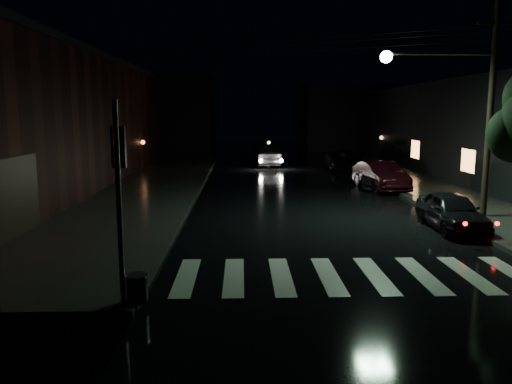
{
  "coord_description": "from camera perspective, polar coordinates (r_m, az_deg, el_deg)",
  "views": [
    {
      "loc": [
        0.22,
        -11.59,
        4.1
      ],
      "look_at": [
        0.66,
        4.02,
        1.6
      ],
      "focal_mm": 35.0,
      "sensor_mm": 36.0,
      "label": 1
    }
  ],
  "objects": [
    {
      "name": "building_left",
      "position": [
        30.18,
        -25.7,
        7.07
      ],
      "size": [
        10.0,
        36.0,
        7.0
      ],
      "primitive_type": "cube",
      "color": "black",
      "rests_on": "ground"
    },
    {
      "name": "parked_car_a",
      "position": [
        18.88,
        21.45,
        -2.04
      ],
      "size": [
        1.59,
        3.88,
        1.32
      ],
      "primitive_type": "imported",
      "rotation": [
        0.0,
        0.0,
        -0.01
      ],
      "color": "black",
      "rests_on": "ground"
    },
    {
      "name": "oncoming_car",
      "position": [
        38.59,
        1.1,
        4.2
      ],
      "size": [
        2.16,
        5.02,
        1.61
      ],
      "primitive_type": "imported",
      "rotation": [
        0.0,
        0.0,
        3.24
      ],
      "color": "black",
      "rests_on": "ground"
    },
    {
      "name": "sidewalk_right",
      "position": [
        27.69,
        19.1,
        0.24
      ],
      "size": [
        4.0,
        44.0,
        0.15
      ],
      "primitive_type": "cube",
      "color": "#282826",
      "rests_on": "ground"
    },
    {
      "name": "parked_car_c",
      "position": [
        28.5,
        13.42,
        1.87
      ],
      "size": [
        2.35,
        4.58,
        1.27
      ],
      "primitive_type": "imported",
      "rotation": [
        0.0,
        0.0,
        -0.13
      ],
      "color": "black",
      "rests_on": "ground"
    },
    {
      "name": "sidewalk_left",
      "position": [
        26.42,
        -12.98,
        0.11
      ],
      "size": [
        6.0,
        44.0,
        0.15
      ],
      "primitive_type": "cube",
      "color": "#282826",
      "rests_on": "ground"
    },
    {
      "name": "crosswalk",
      "position": [
        13.06,
        10.92,
        -9.34
      ],
      "size": [
        9.0,
        3.0,
        0.01
      ],
      "primitive_type": "cube",
      "color": "beige",
      "rests_on": "ground"
    },
    {
      "name": "building_far_right",
      "position": [
        58.25,
        12.21,
        8.31
      ],
      "size": [
        14.0,
        10.0,
        7.0
      ],
      "primitive_type": "cube",
      "color": "black",
      "rests_on": "ground"
    },
    {
      "name": "utility_pole",
      "position": [
        20.49,
        23.6,
        9.75
      ],
      "size": [
        4.92,
        0.44,
        8.0
      ],
      "color": "black",
      "rests_on": "ground"
    },
    {
      "name": "ground",
      "position": [
        12.3,
        -2.58,
        -10.4
      ],
      "size": [
        120.0,
        120.0,
        0.0
      ],
      "primitive_type": "plane",
      "color": "black",
      "rests_on": "ground"
    },
    {
      "name": "parked_car_d",
      "position": [
        36.73,
        10.01,
        3.65
      ],
      "size": [
        2.4,
        5.05,
        1.39
      ],
      "primitive_type": "imported",
      "rotation": [
        0.0,
        0.0,
        -0.02
      ],
      "color": "black",
      "rests_on": "ground"
    },
    {
      "name": "building_far_left",
      "position": [
        57.5,
        -11.99,
        8.81
      ],
      "size": [
        14.0,
        10.0,
        8.0
      ],
      "primitive_type": "cube",
      "color": "black",
      "rests_on": "ground"
    },
    {
      "name": "signal_pole_corner",
      "position": [
        10.71,
        -14.36,
        -5.02
      ],
      "size": [
        0.68,
        0.61,
        4.2
      ],
      "color": "slate",
      "rests_on": "ground"
    },
    {
      "name": "parked_car_b",
      "position": [
        27.41,
        14.03,
        1.82
      ],
      "size": [
        2.15,
        4.74,
        1.51
      ],
      "primitive_type": "imported",
      "rotation": [
        0.0,
        0.0,
        0.12
      ],
      "color": "black",
      "rests_on": "ground"
    }
  ]
}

